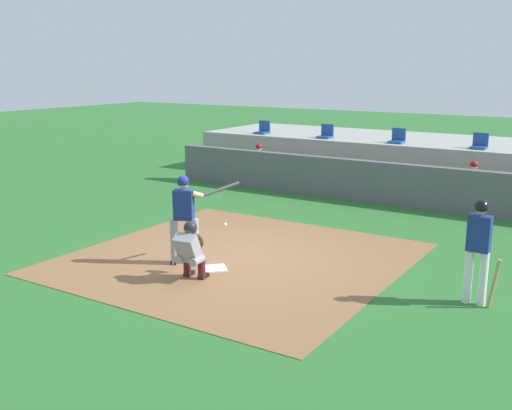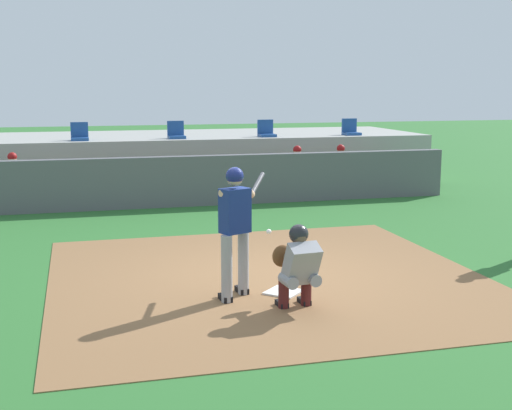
# 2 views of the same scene
# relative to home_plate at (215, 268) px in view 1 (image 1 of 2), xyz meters

# --- Properties ---
(ground_plane) EXTENTS (80.00, 80.00, 0.00)m
(ground_plane) POSITION_rel_home_plate_xyz_m (0.00, 0.80, -0.02)
(ground_plane) COLOR #2D6B2D
(dirt_infield) EXTENTS (6.40, 6.40, 0.01)m
(dirt_infield) POSITION_rel_home_plate_xyz_m (0.00, 0.80, -0.02)
(dirt_infield) COLOR olive
(dirt_infield) RESTS_ON ground
(home_plate) EXTENTS (0.62, 0.62, 0.02)m
(home_plate) POSITION_rel_home_plate_xyz_m (0.00, 0.00, 0.00)
(home_plate) COLOR white
(home_plate) RESTS_ON dirt_infield
(batter_at_plate) EXTENTS (0.92, 1.22, 1.80)m
(batter_at_plate) POSITION_rel_home_plate_xyz_m (-0.68, -0.02, 1.01)
(batter_at_plate) COLOR #99999E
(batter_at_plate) RESTS_ON ground
(catcher_crouched) EXTENTS (0.52, 1.55, 1.13)m
(catcher_crouched) POSITION_rel_home_plate_xyz_m (-0.03, -0.70, 0.58)
(catcher_crouched) COLOR gray
(catcher_crouched) RESTS_ON ground
(on_deck_batter) EXTENTS (0.58, 0.23, 1.79)m
(on_deck_batter) POSITION_rel_home_plate_xyz_m (4.69, 0.91, 1.00)
(on_deck_batter) COLOR silver
(on_deck_batter) RESTS_ON ground
(dugout_wall) EXTENTS (13.00, 0.30, 1.20)m
(dugout_wall) POSITION_rel_home_plate_xyz_m (0.00, 7.30, 0.58)
(dugout_wall) COLOR #59595E
(dugout_wall) RESTS_ON ground
(dugout_bench) EXTENTS (11.80, 0.44, 0.45)m
(dugout_bench) POSITION_rel_home_plate_xyz_m (0.00, 8.30, 0.20)
(dugout_bench) COLOR olive
(dugout_bench) RESTS_ON ground
(dugout_player_0) EXTENTS (0.49, 0.70, 1.30)m
(dugout_player_0) POSITION_rel_home_plate_xyz_m (-4.18, 8.14, 0.65)
(dugout_player_0) COLOR #939399
(dugout_player_0) RESTS_ON ground
(dugout_player_1) EXTENTS (0.49, 0.70, 1.30)m
(dugout_player_1) POSITION_rel_home_plate_xyz_m (2.91, 8.14, 0.65)
(dugout_player_1) COLOR #939399
(dugout_player_1) RESTS_ON ground
(stands_platform) EXTENTS (15.00, 4.40, 1.40)m
(stands_platform) POSITION_rel_home_plate_xyz_m (0.00, 11.70, 0.68)
(stands_platform) COLOR #9E9E99
(stands_platform) RESTS_ON ground
(stadium_seat_0) EXTENTS (0.46, 0.46, 0.48)m
(stadium_seat_0) POSITION_rel_home_plate_xyz_m (-5.20, 10.18, 1.51)
(stadium_seat_0) COLOR #1E478C
(stadium_seat_0) RESTS_ON stands_platform
(stadium_seat_1) EXTENTS (0.46, 0.46, 0.48)m
(stadium_seat_1) POSITION_rel_home_plate_xyz_m (-2.60, 10.18, 1.51)
(stadium_seat_1) COLOR #1E478C
(stadium_seat_1) RESTS_ON stands_platform
(stadium_seat_2) EXTENTS (0.46, 0.46, 0.48)m
(stadium_seat_2) POSITION_rel_home_plate_xyz_m (0.00, 10.18, 1.51)
(stadium_seat_2) COLOR #1E478C
(stadium_seat_2) RESTS_ON stands_platform
(stadium_seat_3) EXTENTS (0.46, 0.46, 0.48)m
(stadium_seat_3) POSITION_rel_home_plate_xyz_m (2.60, 10.18, 1.51)
(stadium_seat_3) COLOR #1E478C
(stadium_seat_3) RESTS_ON stands_platform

